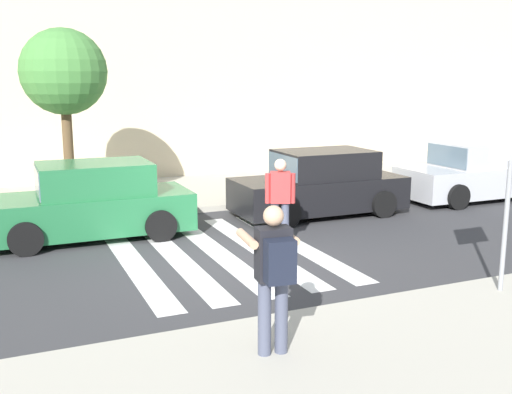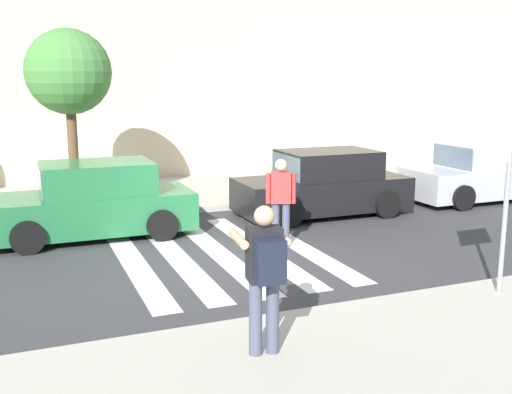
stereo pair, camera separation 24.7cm
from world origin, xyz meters
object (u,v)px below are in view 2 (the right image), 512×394
object	(u,v)px
parked_car_green	(93,202)
parked_car_black	(324,185)
stop_sign	(509,159)
parked_car_silver	(481,174)
street_tree_center	(69,73)
photographer_with_backpack	(265,268)
pedestrian_crossing	(281,198)

from	to	relation	value
parked_car_green	parked_car_black	bearing A→B (deg)	-0.00
parked_car_green	parked_car_black	distance (m)	5.35
stop_sign	parked_car_green	size ratio (longest dim) A/B	0.66
stop_sign	parked_car_silver	xyz separation A→B (m)	(5.08, 6.00, -1.39)
parked_car_black	street_tree_center	distance (m)	6.56
stop_sign	street_tree_center	bearing A→B (deg)	121.26
parked_car_green	parked_car_silver	world-z (taller)	same
photographer_with_backpack	parked_car_black	bearing A→B (deg)	56.94
parked_car_green	parked_car_silver	bearing A→B (deg)	-0.00
pedestrian_crossing	street_tree_center	size ratio (longest dim) A/B	0.41
photographer_with_backpack	parked_car_black	size ratio (longest dim) A/B	0.42
stop_sign	parked_car_black	bearing A→B (deg)	87.00
street_tree_center	parked_car_silver	bearing A→B (deg)	-13.70
stop_sign	parked_car_silver	world-z (taller)	stop_sign
parked_car_silver	photographer_with_backpack	bearing A→B (deg)	-143.97
parked_car_black	parked_car_silver	distance (m)	4.77
parked_car_black	parked_car_silver	size ratio (longest dim) A/B	1.00
pedestrian_crossing	parked_car_black	size ratio (longest dim) A/B	0.42
parked_car_green	parked_car_silver	distance (m)	10.12
parked_car_green	parked_car_silver	size ratio (longest dim) A/B	1.00
photographer_with_backpack	pedestrian_crossing	distance (m)	4.93
photographer_with_backpack	parked_car_green	size ratio (longest dim) A/B	0.42
stop_sign	parked_car_green	bearing A→B (deg)	130.01
street_tree_center	stop_sign	bearing A→B (deg)	-58.74
photographer_with_backpack	street_tree_center	distance (m)	9.41
photographer_with_backpack	parked_car_silver	size ratio (longest dim) A/B	0.42
photographer_with_backpack	street_tree_center	size ratio (longest dim) A/B	0.41
stop_sign	photographer_with_backpack	bearing A→B (deg)	-171.66
parked_car_green	stop_sign	bearing A→B (deg)	-49.99
stop_sign	pedestrian_crossing	world-z (taller)	stop_sign
parked_car_green	parked_car_black	xyz separation A→B (m)	(5.35, -0.00, 0.00)
parked_car_green	street_tree_center	bearing A→B (deg)	92.74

